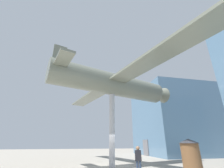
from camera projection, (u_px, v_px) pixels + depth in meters
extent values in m
plane|color=gray|center=(112.00, 167.00, 12.08)|extent=(80.00, 80.00, 0.00)
cube|color=slate|center=(183.00, 121.00, 26.28)|extent=(11.93, 14.67, 10.74)
cube|color=slate|center=(178.00, 91.00, 28.35)|extent=(0.36, 13.94, 0.60)
cube|color=slate|center=(146.00, 148.00, 23.35)|extent=(1.80, 0.12, 2.30)
cylinder|color=#B7B7BC|center=(112.00, 128.00, 13.20)|extent=(0.49, 0.49, 6.15)
cylinder|color=slate|center=(112.00, 84.00, 14.72)|extent=(5.98, 11.97, 2.17)
cube|color=slate|center=(112.00, 84.00, 14.72)|extent=(20.09, 8.49, 0.18)
cube|color=slate|center=(57.00, 70.00, 12.28)|extent=(6.57, 3.12, 0.18)
cube|color=slate|center=(59.00, 58.00, 12.72)|extent=(0.53, 1.10, 2.30)
cone|color=slate|center=(160.00, 94.00, 17.90)|extent=(2.20, 1.91, 1.85)
sphere|color=black|center=(165.00, 96.00, 18.32)|extent=(0.44, 0.44, 0.44)
cylinder|color=#2D3D56|center=(137.00, 168.00, 9.31)|extent=(0.14, 0.14, 0.79)
cylinder|color=#2D3D56|center=(140.00, 168.00, 9.27)|extent=(0.14, 0.14, 0.79)
cube|color=black|center=(138.00, 155.00, 9.55)|extent=(0.36, 0.45, 0.61)
sphere|color=#936B4C|center=(138.00, 148.00, 9.71)|extent=(0.25, 0.25, 0.25)
cylinder|color=brown|center=(192.00, 160.00, 9.01)|extent=(1.07, 1.07, 1.82)
cone|color=#2D2D33|center=(188.00, 141.00, 9.39)|extent=(1.23, 1.23, 0.27)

